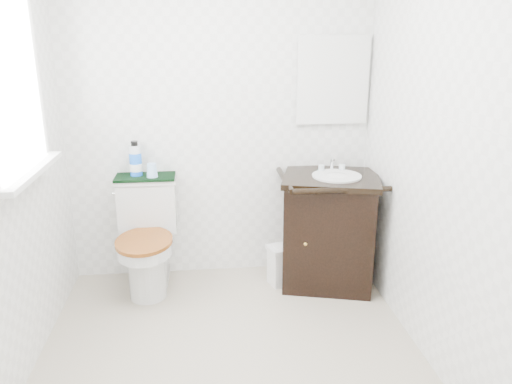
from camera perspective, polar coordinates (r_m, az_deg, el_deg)
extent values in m
plane|color=#B7AD93|center=(2.96, -2.72, -18.99)|extent=(2.40, 2.40, 0.00)
plane|color=white|center=(3.62, -4.23, 8.56)|extent=(2.40, 0.00, 2.40)
plane|color=white|center=(1.31, -0.05, -7.88)|extent=(2.40, 0.00, 2.40)
plane|color=white|center=(2.73, 20.63, 4.54)|extent=(0.00, 2.40, 2.40)
cube|color=white|center=(2.80, -26.49, 11.40)|extent=(0.02, 0.70, 0.90)
cube|color=silver|center=(3.69, 8.76, 12.49)|extent=(0.50, 0.02, 0.60)
cylinder|color=silver|center=(3.58, -12.35, -8.83)|extent=(0.25, 0.25, 0.39)
cube|color=silver|center=(3.81, -11.99, -7.17)|extent=(0.25, 0.28, 0.39)
cube|color=silver|center=(3.69, -12.33, -1.67)|extent=(0.41, 0.18, 0.37)
cube|color=silver|center=(3.63, -12.53, 1.32)|extent=(0.43, 0.20, 0.03)
cylinder|color=silver|center=(3.47, -12.62, -6.24)|extent=(0.37, 0.37, 0.08)
cylinder|color=brown|center=(3.45, -12.67, -5.49)|extent=(0.40, 0.40, 0.03)
cube|color=black|center=(3.67, 8.31, -4.62)|extent=(0.73, 0.66, 0.78)
cube|color=black|center=(3.54, 8.60, 1.54)|extent=(0.78, 0.71, 0.04)
cylinder|color=silver|center=(3.51, 9.21, 1.81)|extent=(0.34, 0.34, 0.01)
ellipsoid|color=silver|center=(3.52, 9.17, 0.95)|extent=(0.29, 0.29, 0.15)
cylinder|color=silver|center=(3.63, 8.65, 3.11)|extent=(0.02, 0.02, 0.10)
cube|color=white|center=(3.71, 3.04, -8.54)|extent=(0.22, 0.19, 0.27)
cube|color=white|center=(3.65, 3.08, -6.43)|extent=(0.25, 0.22, 0.03)
cube|color=black|center=(3.62, -12.56, 1.69)|extent=(0.42, 0.22, 0.02)
cylinder|color=blue|center=(3.63, -13.57, 3.10)|extent=(0.09, 0.09, 0.16)
cylinder|color=silver|center=(3.60, -13.70, 4.76)|extent=(0.09, 0.09, 0.05)
cylinder|color=black|center=(3.59, -13.74, 5.43)|extent=(0.05, 0.05, 0.03)
cone|color=#9BCDFF|center=(3.57, -11.81, 2.45)|extent=(0.08, 0.08, 0.10)
ellipsoid|color=#1B7585|center=(3.64, 7.49, 2.52)|extent=(0.06, 0.04, 0.02)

